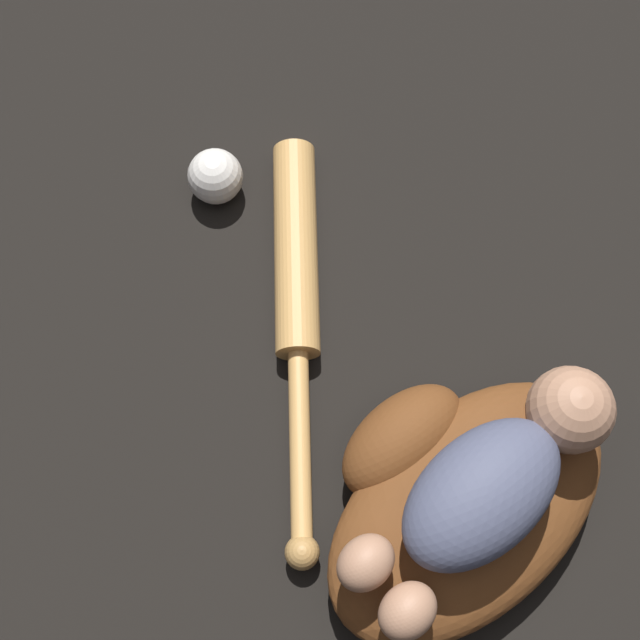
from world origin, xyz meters
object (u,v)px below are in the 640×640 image
(baseball_glove, at_px, (456,497))
(baby_figure, at_px, (494,482))
(baseball_bat, at_px, (297,288))
(baseball, at_px, (215,176))

(baseball_glove, xyz_separation_m, baby_figure, (0.01, -0.02, 0.09))
(baseball_glove, relative_size, baseball_bat, 0.93)
(baseball_glove, height_order, baseball_bat, baseball_glove)
(baseball_bat, bearing_deg, baby_figure, -102.62)
(baseball, bearing_deg, baseball_bat, -105.84)
(baby_figure, distance_m, baseball, 0.52)
(baby_figure, bearing_deg, baseball, 76.22)
(baby_figure, height_order, baseball, baby_figure)
(baseball_glove, xyz_separation_m, baseball_bat, (0.09, 0.30, -0.02))
(baseball_glove, bearing_deg, baseball_bat, 73.94)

